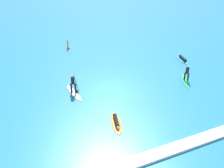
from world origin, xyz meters
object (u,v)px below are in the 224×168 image
Objects in this scene: surfer_on_orange_board at (116,122)px; surfer_on_teal_board at (182,59)px; surfer_on_white_board at (73,88)px; marker_buoy at (68,47)px; surfer_on_green_board at (186,77)px.

surfer_on_orange_board is 14.46m from surfer_on_teal_board.
surfer_on_white_board is at bearing 111.83° from surfer_on_teal_board.
marker_buoy is at bearing 161.20° from surfer_on_white_board.
surfer_on_white_board is 11.51m from marker_buoy.
surfer_on_green_board is 16.00m from marker_buoy.
surfer_on_green_board is (9.21, 3.40, 0.32)m from surfer_on_orange_board.
surfer_on_green_board is at bearing 125.13° from surfer_on_orange_board.
surfer_on_teal_board is 1.98× the size of marker_buoy.
surfer_on_orange_board is 1.06× the size of surfer_on_teal_board.
surfer_on_white_board is at bearing 106.08° from surfer_on_green_board.
surfer_on_green_board is at bearing 71.57° from surfer_on_white_board.
marker_buoy is (2.31, 11.27, -0.28)m from surfer_on_white_board.
surfer_on_white_board is 1.16× the size of surfer_on_orange_board.
surfer_on_green_board reaches higher than surfer_on_orange_board.
surfer_on_teal_board is at bearing 91.82° from surfer_on_white_board.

